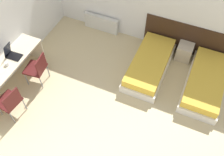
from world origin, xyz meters
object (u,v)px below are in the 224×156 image
Objects in this scene: nightstand at (184,52)px; chair_near_notebook at (10,101)px; bed_near_window at (150,65)px; bed_near_door at (205,82)px; chair_near_laptop at (37,68)px; laptop at (12,54)px.

chair_near_notebook is (-3.06, -3.22, 0.28)m from nightstand.
bed_near_window is 1.41m from bed_near_door.
chair_near_laptop is (-3.06, -2.21, 0.28)m from nightstand.
chair_near_notebook is (0.00, -1.02, 0.00)m from chair_near_laptop.
chair_near_laptop and chair_near_notebook have the same top height.
nightstand is at bearing 47.67° from bed_near_window.
nightstand is 1.25× the size of laptop.
bed_near_door is 1.04m from nightstand.
nightstand is (-0.70, 0.77, 0.03)m from bed_near_door.
chair_near_laptop reaches higher than nightstand.
laptop is (-0.52, 0.92, 0.34)m from chair_near_notebook.
nightstand is 3.78m from chair_near_laptop.
chair_near_notebook is at bearing -97.35° from chair_near_laptop.
nightstand is at bearing 132.33° from bed_near_door.
bed_near_door is 4.29× the size of nightstand.
bed_near_window is 1.04m from nightstand.
nightstand is at bearing 53.32° from chair_near_notebook.
laptop is at bearing -152.05° from bed_near_window.
chair_near_laptop is at bearing -144.16° from nightstand.
chair_near_laptop is at bearing -159.10° from bed_near_door.
chair_near_notebook is at bearing -133.48° from nightstand.
laptop is at bearing -160.39° from bed_near_door.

